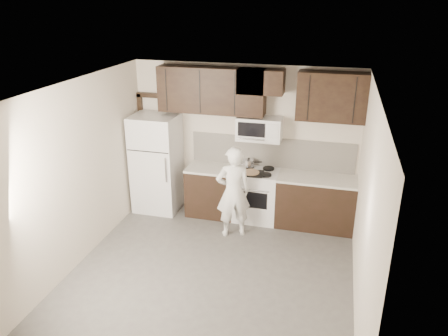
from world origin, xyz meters
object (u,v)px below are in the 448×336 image
at_px(stove, 256,195).
at_px(person, 233,192).
at_px(refrigerator, 157,163).
at_px(microwave, 259,129).

xyz_separation_m(stove, person, (-0.26, -0.66, 0.32)).
relative_size(refrigerator, person, 1.15).
xyz_separation_m(stove, microwave, (-0.00, 0.12, 1.19)).
relative_size(microwave, person, 0.49).
distance_m(microwave, person, 1.20).
height_order(microwave, person, microwave).
bearing_deg(microwave, person, -108.53).
relative_size(stove, microwave, 1.24).
bearing_deg(stove, person, -111.56).
bearing_deg(refrigerator, person, -21.07).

